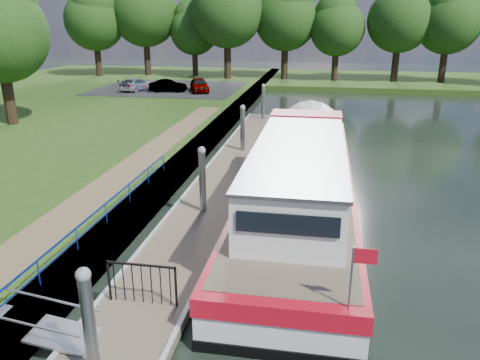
% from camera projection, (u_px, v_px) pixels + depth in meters
% --- Properties ---
extents(bank_edge, '(1.10, 90.00, 0.78)m').
position_uv_depth(bank_edge, '(187.00, 160.00, 24.49)').
color(bank_edge, '#473D2D').
rests_on(bank_edge, ground).
extents(far_bank, '(60.00, 18.00, 0.60)m').
position_uv_depth(far_bank, '(388.00, 81.00, 56.58)').
color(far_bank, '#223D11').
rests_on(far_bank, ground).
extents(footpath, '(1.60, 40.00, 0.05)m').
position_uv_depth(footpath, '(90.00, 198.00, 18.14)').
color(footpath, brown).
rests_on(footpath, riverbank).
extents(carpark, '(14.00, 12.00, 0.06)m').
position_uv_depth(carpark, '(169.00, 88.00, 47.15)').
color(carpark, black).
rests_on(carpark, riverbank).
extents(blue_fence, '(0.04, 18.04, 0.72)m').
position_uv_depth(blue_fence, '(58.00, 249.00, 13.04)').
color(blue_fence, '#0C2DBF').
rests_on(blue_fence, riverbank).
extents(pontoon, '(2.50, 30.00, 0.56)m').
position_uv_depth(pontoon, '(227.00, 179.00, 22.27)').
color(pontoon, brown).
rests_on(pontoon, ground).
extents(mooring_piles, '(0.30, 27.30, 3.55)m').
position_uv_depth(mooring_piles, '(227.00, 157.00, 21.91)').
color(mooring_piles, gray).
rests_on(mooring_piles, ground).
extents(gangway, '(2.58, 1.00, 0.92)m').
position_uv_depth(gangway, '(40.00, 328.00, 10.79)').
color(gangway, '#A5A8AD').
rests_on(gangway, ground).
extents(gate_panel, '(1.85, 0.05, 1.15)m').
position_uv_depth(gate_panel, '(142.00, 278.00, 11.90)').
color(gate_panel, black).
rests_on(gate_panel, ground).
extents(barge, '(4.36, 21.15, 4.78)m').
position_uv_depth(barge, '(302.00, 175.00, 19.98)').
color(barge, black).
rests_on(barge, ground).
extents(horizon_trees, '(54.38, 10.03, 12.87)m').
position_uv_depth(horizon_trees, '(275.00, 14.00, 53.23)').
color(horizon_trees, '#332316').
rests_on(horizon_trees, ground).
extents(car_a, '(2.84, 4.15, 1.31)m').
position_uv_depth(car_a, '(199.00, 85.00, 44.36)').
color(car_a, '#999999').
rests_on(car_a, carpark).
extents(car_b, '(3.62, 1.69, 1.15)m').
position_uv_depth(car_b, '(168.00, 86.00, 44.37)').
color(car_b, '#999999').
rests_on(car_b, carpark).
extents(car_c, '(2.65, 4.37, 1.18)m').
position_uv_depth(car_c, '(137.00, 84.00, 45.23)').
color(car_c, '#999999').
rests_on(car_c, carpark).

